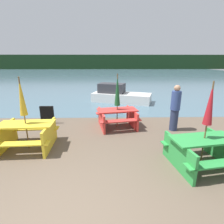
{
  "coord_description": "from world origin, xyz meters",
  "views": [
    {
      "loc": [
        0.83,
        -2.03,
        2.57
      ],
      "look_at": [
        0.94,
        3.72,
        0.85
      ],
      "focal_mm": 28.0,
      "sensor_mm": 36.0,
      "label": 1
    }
  ],
  "objects_px": {
    "picnic_table_yellow": "(27,134)",
    "umbrella_gold": "(22,97)",
    "picnic_table_green": "(203,149)",
    "boat": "(119,95)",
    "picnic_table_red": "(117,116)",
    "signboard": "(47,115)",
    "umbrella_darkgreen": "(117,90)",
    "person": "(175,108)",
    "umbrella_crimson": "(210,105)"
  },
  "relations": [
    {
      "from": "picnic_table_yellow",
      "to": "umbrella_gold",
      "type": "distance_m",
      "value": 1.1
    },
    {
      "from": "umbrella_gold",
      "to": "picnic_table_yellow",
      "type": "bearing_deg",
      "value": 116.57
    },
    {
      "from": "picnic_table_green",
      "to": "boat",
      "type": "bearing_deg",
      "value": 103.07
    },
    {
      "from": "umbrella_gold",
      "to": "picnic_table_red",
      "type": "bearing_deg",
      "value": 31.54
    },
    {
      "from": "boat",
      "to": "signboard",
      "type": "distance_m",
      "value": 5.1
    },
    {
      "from": "picnic_table_green",
      "to": "umbrella_gold",
      "type": "xyz_separation_m",
      "value": [
        -4.75,
        1.02,
        1.12
      ]
    },
    {
      "from": "umbrella_gold",
      "to": "boat",
      "type": "height_order",
      "value": "umbrella_gold"
    },
    {
      "from": "umbrella_darkgreen",
      "to": "person",
      "type": "xyz_separation_m",
      "value": [
        2.12,
        -0.38,
        -0.6
      ]
    },
    {
      "from": "signboard",
      "to": "picnic_table_green",
      "type": "bearing_deg",
      "value": -32.86
    },
    {
      "from": "picnic_table_yellow",
      "to": "umbrella_darkgreen",
      "type": "relative_size",
      "value": 0.79
    },
    {
      "from": "picnic_table_yellow",
      "to": "person",
      "type": "distance_m",
      "value": 5.08
    },
    {
      "from": "picnic_table_yellow",
      "to": "boat",
      "type": "height_order",
      "value": "boat"
    },
    {
      "from": "umbrella_crimson",
      "to": "boat",
      "type": "relative_size",
      "value": 0.55
    },
    {
      "from": "umbrella_crimson",
      "to": "umbrella_darkgreen",
      "type": "bearing_deg",
      "value": 126.15
    },
    {
      "from": "umbrella_darkgreen",
      "to": "boat",
      "type": "xyz_separation_m",
      "value": [
        0.34,
        4.38,
        -1.05
      ]
    },
    {
      "from": "umbrella_gold",
      "to": "signboard",
      "type": "distance_m",
      "value": 2.45
    },
    {
      "from": "picnic_table_green",
      "to": "umbrella_darkgreen",
      "type": "height_order",
      "value": "umbrella_darkgreen"
    },
    {
      "from": "umbrella_darkgreen",
      "to": "boat",
      "type": "bearing_deg",
      "value": 85.62
    },
    {
      "from": "umbrella_gold",
      "to": "person",
      "type": "height_order",
      "value": "umbrella_gold"
    },
    {
      "from": "picnic_table_yellow",
      "to": "umbrella_darkgreen",
      "type": "bearing_deg",
      "value": 31.54
    },
    {
      "from": "picnic_table_green",
      "to": "boat",
      "type": "relative_size",
      "value": 0.46
    },
    {
      "from": "picnic_table_green",
      "to": "umbrella_gold",
      "type": "distance_m",
      "value": 4.99
    },
    {
      "from": "umbrella_crimson",
      "to": "signboard",
      "type": "height_order",
      "value": "umbrella_crimson"
    },
    {
      "from": "umbrella_darkgreen",
      "to": "signboard",
      "type": "height_order",
      "value": "umbrella_darkgreen"
    },
    {
      "from": "umbrella_gold",
      "to": "person",
      "type": "distance_m",
      "value": 5.11
    },
    {
      "from": "boat",
      "to": "umbrella_crimson",
      "type": "bearing_deg",
      "value": -58.22
    },
    {
      "from": "picnic_table_green",
      "to": "picnic_table_red",
      "type": "height_order",
      "value": "picnic_table_green"
    },
    {
      "from": "boat",
      "to": "person",
      "type": "distance_m",
      "value": 5.11
    },
    {
      "from": "picnic_table_red",
      "to": "signboard",
      "type": "distance_m",
      "value": 2.93
    },
    {
      "from": "picnic_table_yellow",
      "to": "signboard",
      "type": "relative_size",
      "value": 2.2
    },
    {
      "from": "picnic_table_yellow",
      "to": "person",
      "type": "bearing_deg",
      "value": 15.09
    },
    {
      "from": "picnic_table_red",
      "to": "umbrella_gold",
      "type": "xyz_separation_m",
      "value": [
        -2.77,
        -1.7,
        1.13
      ]
    },
    {
      "from": "picnic_table_green",
      "to": "boat",
      "type": "xyz_separation_m",
      "value": [
        -1.65,
        7.1,
        -0.03
      ]
    },
    {
      "from": "umbrella_gold",
      "to": "boat",
      "type": "relative_size",
      "value": 0.55
    },
    {
      "from": "picnic_table_yellow",
      "to": "boat",
      "type": "bearing_deg",
      "value": 62.98
    },
    {
      "from": "picnic_table_red",
      "to": "signboard",
      "type": "xyz_separation_m",
      "value": [
        -2.89,
        0.43,
        -0.06
      ]
    },
    {
      "from": "umbrella_gold",
      "to": "signboard",
      "type": "xyz_separation_m",
      "value": [
        -0.13,
        2.13,
        -1.19
      ]
    },
    {
      "from": "person",
      "to": "signboard",
      "type": "distance_m",
      "value": 5.1
    },
    {
      "from": "picnic_table_green",
      "to": "signboard",
      "type": "height_order",
      "value": "picnic_table_green"
    },
    {
      "from": "picnic_table_green",
      "to": "umbrella_darkgreen",
      "type": "distance_m",
      "value": 3.52
    },
    {
      "from": "picnic_table_yellow",
      "to": "umbrella_gold",
      "type": "xyz_separation_m",
      "value": [
        0.0,
        -0.0,
        1.1
      ]
    },
    {
      "from": "picnic_table_green",
      "to": "umbrella_gold",
      "type": "bearing_deg",
      "value": 167.89
    },
    {
      "from": "boat",
      "to": "picnic_table_green",
      "type": "bearing_deg",
      "value": -58.22
    },
    {
      "from": "picnic_table_red",
      "to": "umbrella_darkgreen",
      "type": "relative_size",
      "value": 0.84
    },
    {
      "from": "person",
      "to": "signboard",
      "type": "xyz_separation_m",
      "value": [
        -5.01,
        0.82,
        -0.49
      ]
    },
    {
      "from": "umbrella_crimson",
      "to": "umbrella_gold",
      "type": "relative_size",
      "value": 0.99
    },
    {
      "from": "umbrella_darkgreen",
      "to": "umbrella_gold",
      "type": "bearing_deg",
      "value": -148.46
    },
    {
      "from": "umbrella_crimson",
      "to": "boat",
      "type": "xyz_separation_m",
      "value": [
        -1.65,
        7.1,
        -1.17
      ]
    },
    {
      "from": "umbrella_darkgreen",
      "to": "signboard",
      "type": "xyz_separation_m",
      "value": [
        -2.89,
        0.43,
        -1.09
      ]
    },
    {
      "from": "boat",
      "to": "picnic_table_red",
      "type": "bearing_deg",
      "value": -75.67
    }
  ]
}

